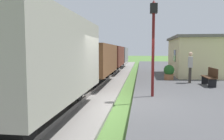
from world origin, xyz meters
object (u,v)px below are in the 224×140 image
station_hut (195,56)px  potted_planter (169,72)px  freight_train (98,59)px  person_waiting (190,66)px  bench_near_hut (210,77)px  lamp_post_near (153,31)px  tree_trackside_far (66,31)px

station_hut → potted_planter: bearing=-126.3°
freight_train → person_waiting: size_ratio=15.20×
bench_near_hut → freight_train: bearing=153.5°
person_waiting → lamp_post_near: lamp_post_near is taller
person_waiting → tree_trackside_far: 11.24m
station_hut → person_waiting: bearing=-105.9°
station_hut → tree_trackside_far: size_ratio=1.13×
freight_train → lamp_post_near: (3.35, -6.28, 1.32)m
freight_train → bench_near_hut: freight_train is taller
bench_near_hut → tree_trackside_far: bearing=145.1°
freight_train → tree_trackside_far: tree_trackside_far is taller
person_waiting → lamp_post_near: (-2.23, -3.97, 1.62)m
freight_train → person_waiting: 6.04m
freight_train → potted_planter: (4.59, -1.03, -0.76)m
freight_train → station_hut: station_hut is taller
freight_train → station_hut: size_ratio=4.48×
potted_planter → tree_trackside_far: 9.90m
lamp_post_near → tree_trackside_far: bearing=124.6°
bench_near_hut → lamp_post_near: bearing=-134.5°
person_waiting → tree_trackside_far: tree_trackside_far is taller
lamp_post_near → tree_trackside_far: tree_trackside_far is taller
freight_train → lamp_post_near: 7.24m
potted_planter → tree_trackside_far: tree_trackside_far is taller
freight_train → tree_trackside_far: (-3.56, 3.75, 2.21)m
potted_planter → tree_trackside_far: bearing=149.6°
bench_near_hut → lamp_post_near: 4.81m
potted_planter → bench_near_hut: bearing=-50.2°
freight_train → potted_planter: 4.77m
bench_near_hut → tree_trackside_far: (-9.95, 6.94, 2.97)m
bench_near_hut → lamp_post_near: lamp_post_near is taller
freight_train → tree_trackside_far: size_ratio=5.09×
bench_near_hut → potted_planter: bearing=129.8°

